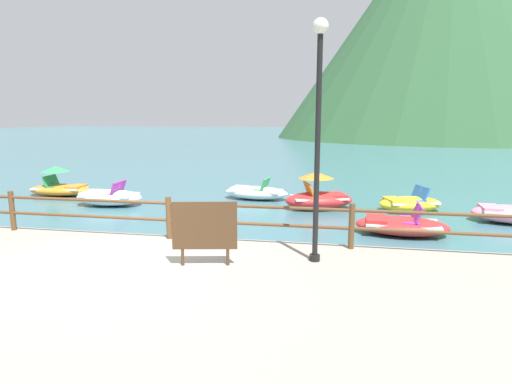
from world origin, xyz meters
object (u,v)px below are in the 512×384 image
at_px(pedal_boat_4, 256,192).
at_px(pedal_boat_5, 410,203).
at_px(pedal_boat_0, 319,196).
at_px(pedal_boat_2, 60,186).
at_px(pedal_boat_6, 401,225).
at_px(sign_board, 205,227).
at_px(pedal_boat_1, 109,197).
at_px(lamp_post, 318,121).

height_order(pedal_boat_4, pedal_boat_5, pedal_boat_5).
relative_size(pedal_boat_0, pedal_boat_2, 1.01).
bearing_deg(pedal_boat_6, pedal_boat_0, 129.13).
xyz_separation_m(pedal_boat_0, pedal_boat_5, (3.00, 0.14, -0.16)).
xyz_separation_m(sign_board, pedal_boat_4, (-0.63, 8.45, -0.87)).
height_order(pedal_boat_1, pedal_boat_5, pedal_boat_1).
relative_size(pedal_boat_1, pedal_boat_5, 1.03).
bearing_deg(pedal_boat_4, lamp_post, -71.70).
bearing_deg(pedal_boat_2, pedal_boat_1, -25.29).
bearing_deg(pedal_boat_0, sign_board, -104.14).
relative_size(pedal_boat_1, pedal_boat_4, 0.94).
relative_size(sign_board, pedal_boat_0, 0.46).
xyz_separation_m(lamp_post, pedal_boat_2, (-10.45, 7.12, -2.64)).
height_order(pedal_boat_0, pedal_boat_4, pedal_boat_0).
bearing_deg(pedal_boat_4, pedal_boat_1, -156.93).
xyz_separation_m(lamp_post, pedal_boat_0, (-0.16, 6.51, -2.58)).
distance_m(pedal_boat_0, pedal_boat_5, 3.01).
bearing_deg(pedal_boat_4, pedal_boat_6, -41.21).
bearing_deg(pedal_boat_2, pedal_boat_5, -2.01).
height_order(sign_board, pedal_boat_0, sign_board).
height_order(pedal_boat_0, pedal_boat_5, pedal_boat_0).
relative_size(sign_board, pedal_boat_1, 0.49).
bearing_deg(pedal_boat_4, pedal_boat_5, -12.22).
bearing_deg(lamp_post, pedal_boat_2, 145.74).
distance_m(sign_board, pedal_boat_1, 8.48).
relative_size(lamp_post, pedal_boat_4, 1.69).
xyz_separation_m(pedal_boat_2, pedal_boat_4, (7.86, 0.71, -0.11)).
distance_m(pedal_boat_0, pedal_boat_4, 2.77).
bearing_deg(lamp_post, pedal_boat_4, 108.30).
bearing_deg(pedal_boat_5, sign_board, -123.39).
xyz_separation_m(pedal_boat_1, pedal_boat_4, (4.92, 2.10, -0.03)).
height_order(pedal_boat_2, pedal_boat_6, pedal_boat_2).
bearing_deg(pedal_boat_6, pedal_boat_1, 168.10).
bearing_deg(lamp_post, pedal_boat_1, 142.66).
relative_size(pedal_boat_2, pedal_boat_4, 1.00).
xyz_separation_m(sign_board, pedal_boat_1, (-5.56, 6.35, -0.84)).
bearing_deg(pedal_boat_1, pedal_boat_0, 6.05).
height_order(pedal_boat_0, pedal_boat_6, pedal_boat_0).
relative_size(lamp_post, pedal_boat_6, 1.76).
distance_m(sign_board, pedal_boat_4, 8.52).
bearing_deg(pedal_boat_2, pedal_boat_4, 5.14).
distance_m(sign_board, pedal_boat_6, 6.01).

